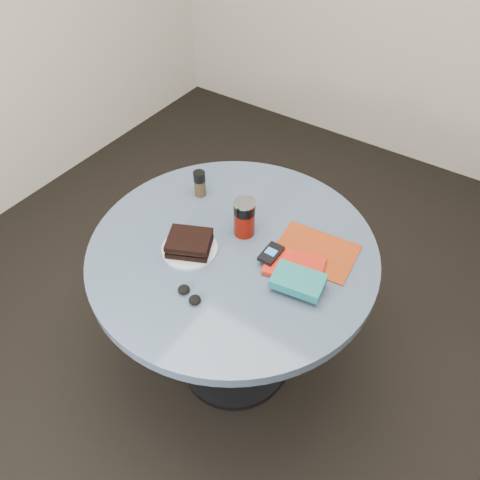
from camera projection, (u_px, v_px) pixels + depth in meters
The scene contains 11 objects.
ground at pixel (235, 360), 2.14m from camera, with size 4.00×4.00×0.00m, color black.
table at pixel (233, 278), 1.72m from camera, with size 1.00×1.00×0.75m.
plate at pixel (190, 249), 1.59m from camera, with size 0.19×0.19×0.01m, color silver.
sandwich at pixel (189, 243), 1.57m from camera, with size 0.18×0.17×0.05m.
soda_can at pixel (244, 218), 1.61m from camera, with size 0.10×0.10×0.14m.
pepper_grinder at pixel (200, 183), 1.77m from camera, with size 0.06×0.06×0.11m.
magazine at pixel (315, 251), 1.59m from camera, with size 0.27×0.20×0.00m, color maroon.
red_book at pixel (294, 266), 1.53m from camera, with size 0.19×0.13×0.02m, color #B41C0E.
novel at pixel (298, 281), 1.45m from camera, with size 0.16×0.10×0.03m, color #156264.
mp3_player at pixel (271, 253), 1.55m from camera, with size 0.05×0.09×0.02m.
headphones at pixel (189, 295), 1.45m from camera, with size 0.10×0.06×0.02m.
Camera 1 is at (0.64, -0.91, 1.91)m, focal length 35.00 mm.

